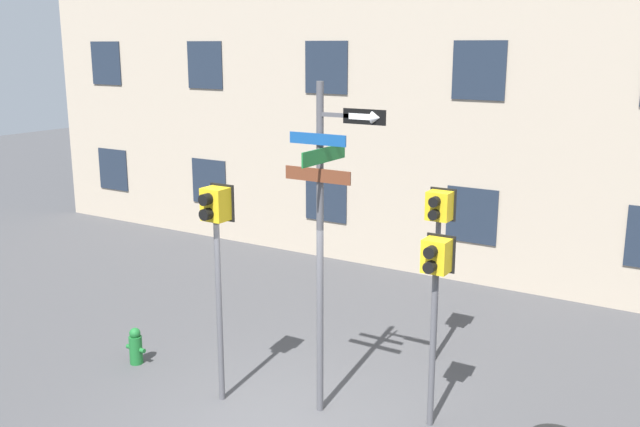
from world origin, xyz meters
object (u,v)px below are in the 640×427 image
pedestrian_signal_left (216,234)px  fire_hydrant (136,346)px  street_sign_pole (325,223)px  pedestrian_signal_across (438,226)px  pedestrian_signal_right (435,279)px

pedestrian_signal_left → fire_hydrant: 2.79m
street_sign_pole → pedestrian_signal_across: bearing=74.7°
pedestrian_signal_right → pedestrian_signal_across: (-0.72, 1.81, 0.18)m
street_sign_pole → pedestrian_signal_right: bearing=17.7°
pedestrian_signal_right → fire_hydrant: 4.91m
street_sign_pole → pedestrian_signal_across: street_sign_pole is taller
pedestrian_signal_right → pedestrian_signal_across: bearing=111.7°
pedestrian_signal_left → pedestrian_signal_across: (1.99, 2.70, -0.21)m
pedestrian_signal_left → pedestrian_signal_right: pedestrian_signal_left is taller
pedestrian_signal_right → fire_hydrant: bearing=-171.4°
pedestrian_signal_right → street_sign_pole: bearing=-162.3°
street_sign_pole → pedestrian_signal_left: size_ratio=1.45×
street_sign_pole → fire_hydrant: 3.98m
pedestrian_signal_right → pedestrian_signal_across: 1.96m
pedestrian_signal_right → pedestrian_signal_across: pedestrian_signal_across is taller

